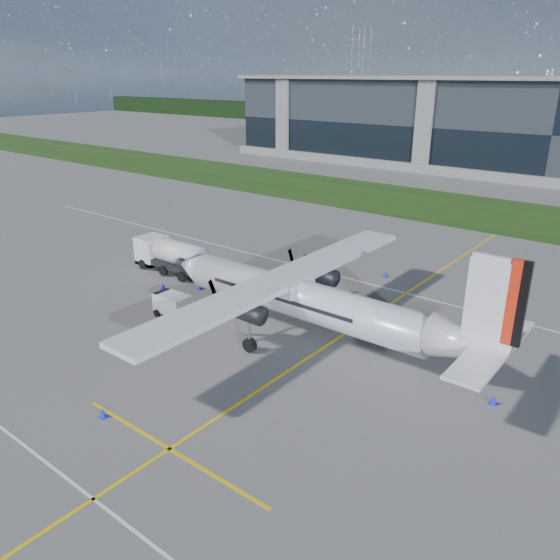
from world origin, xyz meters
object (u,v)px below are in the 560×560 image
safety_cone_stbdwing (386,274)px  ground_crew_person (183,304)px  turboprop_aircraft (313,281)px  safety_cone_portwing (103,413)px  safety_cone_fwd (163,286)px  safety_cone_tail (493,400)px  baggage_tug (172,306)px  pylon_west (360,76)px  fuel_tanker_truck (167,255)px  safety_cone_nose_stbd (200,286)px  safety_cone_nose_port (168,301)px

safety_cone_stbdwing → ground_crew_person: bearing=-114.7°
turboprop_aircraft → safety_cone_portwing: 14.52m
safety_cone_fwd → safety_cone_tail: size_ratio=1.00×
baggage_tug → ground_crew_person: (0.59, 0.47, 0.13)m
turboprop_aircraft → safety_cone_tail: bearing=-2.3°
pylon_west → fuel_tanker_truck: (64.38, -140.01, -13.55)m
baggage_tug → safety_cone_portwing: (6.47, -10.26, -0.57)m
safety_cone_stbdwing → turboprop_aircraft: bearing=-83.1°
turboprop_aircraft → safety_cone_nose_stbd: 12.43m
pylon_west → safety_cone_nose_stbd: (69.76, -141.34, -14.75)m
turboprop_aircraft → safety_cone_fwd: size_ratio=52.08×
safety_cone_stbdwing → safety_cone_tail: (13.42, -13.49, 0.00)m
turboprop_aircraft → fuel_tanker_truck: (-17.18, 2.68, -2.46)m
safety_cone_stbdwing → pylon_west: bearing=121.7°
turboprop_aircraft → safety_cone_stbdwing: 13.62m
turboprop_aircraft → safety_cone_nose_stbd: turboprop_aircraft is taller
turboprop_aircraft → safety_cone_stbdwing: bearing=96.9°
ground_crew_person → safety_cone_portwing: (5.89, -10.73, -0.70)m
fuel_tanker_truck → baggage_tug: size_ratio=2.81×
safety_cone_tail → safety_cone_portwing: bearing=-138.4°
fuel_tanker_truck → ground_crew_person: (8.22, -5.66, -0.49)m
fuel_tanker_truck → safety_cone_stbdwing: (15.60, 10.35, -1.20)m
baggage_tug → safety_cone_nose_stbd: 5.33m
turboprop_aircraft → safety_cone_nose_stbd: (-11.80, 1.35, -3.66)m
safety_cone_fwd → safety_cone_tail: (25.90, 0.07, 0.00)m
safety_cone_fwd → safety_cone_portwing: size_ratio=1.00×
fuel_tanker_truck → safety_cone_tail: size_ratio=15.42×
safety_cone_stbdwing → safety_cone_tail: bearing=-45.1°
turboprop_aircraft → safety_cone_tail: 12.40m
safety_cone_fwd → safety_cone_nose_stbd: size_ratio=1.00×
safety_cone_fwd → safety_cone_portwing: bearing=-50.2°
safety_cone_fwd → safety_cone_stbdwing: same height
turboprop_aircraft → baggage_tug: turboprop_aircraft is taller
pylon_west → baggage_tug: size_ratio=10.93×
safety_cone_fwd → turboprop_aircraft: bearing=2.2°
ground_crew_person → safety_cone_tail: bearing=-82.4°
ground_crew_person → safety_cone_nose_stbd: bearing=34.0°
pylon_west → safety_cone_tail: size_ratio=60.00×
pylon_west → safety_cone_portwing: 175.61m
ground_crew_person → safety_cone_tail: 20.96m
turboprop_aircraft → safety_cone_nose_stbd: size_ratio=52.08×
safety_cone_tail → safety_cone_nose_stbd: size_ratio=1.00×
turboprop_aircraft → safety_cone_fwd: 14.54m
safety_cone_stbdwing → safety_cone_nose_stbd: (-10.22, -11.68, 0.00)m
turboprop_aircraft → fuel_tanker_truck: turboprop_aircraft is taller
safety_cone_nose_port → safety_cone_stbdwing: bearing=57.2°
turboprop_aircraft → safety_cone_nose_port: (-11.42, -2.26, -3.66)m
turboprop_aircraft → ground_crew_person: turboprop_aircraft is taller
ground_crew_person → safety_cone_stbdwing: ground_crew_person is taller
pylon_west → baggage_tug: (72.01, -146.14, -14.18)m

